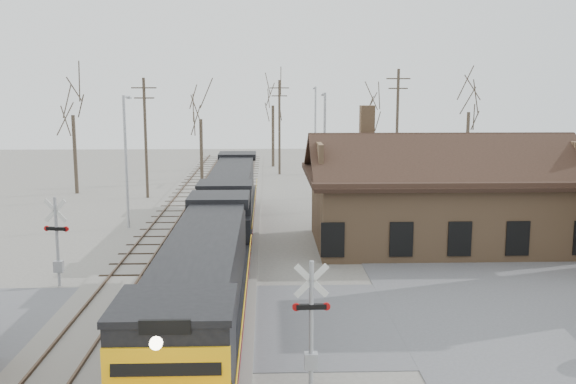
# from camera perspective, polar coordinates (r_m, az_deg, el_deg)

# --- Properties ---
(ground) EXTENTS (140.00, 140.00, 0.00)m
(ground) POSITION_cam_1_polar(r_m,az_deg,el_deg) (25.31, -6.86, -11.46)
(ground) COLOR gray
(ground) RESTS_ON ground
(road) EXTENTS (60.00, 9.00, 0.03)m
(road) POSITION_cam_1_polar(r_m,az_deg,el_deg) (25.31, -6.87, -11.43)
(road) COLOR #5D5D62
(road) RESTS_ON ground
(track_main) EXTENTS (3.40, 90.00, 0.24)m
(track_main) POSITION_cam_1_polar(r_m,az_deg,el_deg) (39.65, -5.03, -3.66)
(track_main) COLOR gray
(track_main) RESTS_ON ground
(track_siding) EXTENTS (3.40, 90.00, 0.24)m
(track_siding) POSITION_cam_1_polar(r_m,az_deg,el_deg) (40.15, -11.47, -3.65)
(track_siding) COLOR gray
(track_siding) RESTS_ON ground
(depot) EXTENTS (15.20, 9.31, 7.90)m
(depot) POSITION_cam_1_polar(r_m,az_deg,el_deg) (37.49, 13.29, -0.98)
(depot) COLOR #926D4B
(depot) RESTS_ON ground
(locomotive_lead) EXTENTS (2.76, 18.50, 4.10)m
(locomotive_lead) POSITION_cam_1_polar(r_m,az_deg,el_deg) (21.70, -7.67, -9.02)
(locomotive_lead) COLOR black
(locomotive_lead) RESTS_ON ground
(locomotive_trailing) EXTENTS (2.76, 18.50, 3.88)m
(locomotive_trailing) POSITION_cam_1_polar(r_m,az_deg,el_deg) (39.91, -5.02, -0.52)
(locomotive_trailing) COLOR black
(locomotive_trailing) RESTS_ON ground
(crossbuck_near) EXTENTS (1.13, 0.30, 3.97)m
(crossbuck_near) POSITION_cam_1_polar(r_m,az_deg,el_deg) (19.37, 2.07, -12.14)
(crossbuck_near) COLOR #A5A8AD
(crossbuck_near) RESTS_ON ground
(crossbuck_far) EXTENTS (1.17, 0.31, 4.12)m
(crossbuck_far) POSITION_cam_1_polar(r_m,az_deg,el_deg) (30.75, -19.82, -4.45)
(crossbuck_far) COLOR #A5A8AD
(crossbuck_far) RESTS_ON ground
(streetlight_a) EXTENTS (0.25, 2.04, 8.44)m
(streetlight_a) POSITION_cam_1_polar(r_m,az_deg,el_deg) (41.93, -14.18, 3.29)
(streetlight_a) COLOR #A5A8AD
(streetlight_a) RESTS_ON ground
(streetlight_b) EXTENTS (0.25, 2.04, 8.56)m
(streetlight_b) POSITION_cam_1_polar(r_m,az_deg,el_deg) (46.30, 3.25, 4.18)
(streetlight_b) COLOR #A5A8AD
(streetlight_b) RESTS_ON ground
(streetlight_c) EXTENTS (0.25, 2.04, 8.99)m
(streetlight_c) POSITION_cam_1_polar(r_m,az_deg,el_deg) (62.02, 2.43, 5.69)
(streetlight_c) COLOR #A5A8AD
(streetlight_c) RESTS_ON ground
(utility_pole_a) EXTENTS (2.00, 0.24, 9.68)m
(utility_pole_a) POSITION_cam_1_polar(r_m,az_deg,el_deg) (53.08, -12.55, 4.90)
(utility_pole_a) COLOR #382D23
(utility_pole_a) RESTS_ON ground
(utility_pole_b) EXTENTS (2.00, 0.24, 9.65)m
(utility_pole_b) POSITION_cam_1_polar(r_m,az_deg,el_deg) (66.09, -0.77, 5.94)
(utility_pole_b) COLOR #382D23
(utility_pole_b) RESTS_ON ground
(utility_pole_c) EXTENTS (2.00, 0.24, 10.43)m
(utility_pole_c) POSITION_cam_1_polar(r_m,az_deg,el_deg) (54.77, 9.67, 5.52)
(utility_pole_c) COLOR #382D23
(utility_pole_c) RESTS_ON ground
(tree_a) EXTENTS (4.42, 4.42, 10.83)m
(tree_a) POSITION_cam_1_polar(r_m,az_deg,el_deg) (56.78, -18.63, 7.59)
(tree_a) COLOR #382D23
(tree_a) RESTS_ON ground
(tree_b) EXTENTS (3.98, 3.98, 9.74)m
(tree_b) POSITION_cam_1_polar(r_m,az_deg,el_deg) (61.06, -7.79, 7.35)
(tree_b) COLOR #382D23
(tree_b) RESTS_ON ground
(tree_c) EXTENTS (4.60, 4.60, 11.26)m
(tree_c) POSITION_cam_1_polar(r_m,az_deg,el_deg) (72.55, -1.36, 8.59)
(tree_c) COLOR #382D23
(tree_c) RESTS_ON ground
(tree_d) EXTENTS (3.77, 3.77, 9.24)m
(tree_d) POSITION_cam_1_polar(r_m,az_deg,el_deg) (69.22, 7.63, 7.27)
(tree_d) COLOR #382D23
(tree_d) RESTS_ON ground
(tree_e) EXTENTS (4.44, 4.44, 10.89)m
(tree_e) POSITION_cam_1_polar(r_m,az_deg,el_deg) (61.66, 15.81, 7.86)
(tree_e) COLOR #382D23
(tree_e) RESTS_ON ground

